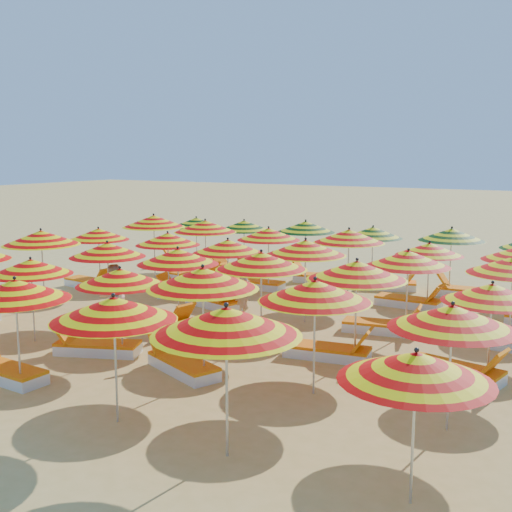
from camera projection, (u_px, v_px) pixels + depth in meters
The scene contains 52 objects.
ground at pixel (245, 325), 15.30m from camera, with size 120.00×120.00×0.00m, color tan.
umbrella_2 at pixel (15, 290), 10.95m from camera, with size 2.43×2.43×1.99m.
umbrella_3 at pixel (114, 309), 9.53m from camera, with size 1.96×1.96×2.02m.
umbrella_4 at pixel (226, 321), 8.41m from camera, with size 2.14×2.14×2.14m.
umbrella_5 at pixel (416, 367), 7.27m from camera, with size 1.99×1.99×1.90m.
umbrella_7 at pixel (31, 267), 13.73m from camera, with size 2.11×2.11×1.87m.
umbrella_8 at pixel (120, 277), 12.68m from camera, with size 2.05×2.05×1.86m.
umbrella_9 at pixel (203, 278), 11.33m from camera, with size 2.06×2.06×2.13m.
umbrella_10 at pixel (315, 291), 10.68m from camera, with size 2.01×2.01×2.04m.
umbrella_11 at pixel (452, 317), 9.25m from camera, with size 2.00×2.00×1.96m.
umbrella_12 at pixel (41, 238), 16.72m from camera, with size 2.01×2.01×2.13m.
umbrella_13 at pixel (107, 250), 15.61m from camera, with size 2.45×2.45×1.96m.
umbrella_14 at pixel (178, 257), 14.53m from camera, with size 1.89×1.89×1.98m.
umbrella_15 at pixel (261, 261), 13.46m from camera, with size 2.54×2.54×2.07m.
umbrella_16 at pixel (357, 270), 12.36m from camera, with size 2.58×2.58×2.08m.
umbrella_17 at pixel (492, 293), 11.23m from camera, with size 1.81×1.81×1.86m.
umbrella_18 at pixel (98, 234), 18.90m from camera, with size 2.39×2.39×1.92m.
umbrella_19 at pixel (168, 239), 17.85m from camera, with size 2.36×2.36×1.91m.
umbrella_20 at pixel (228, 246), 16.42m from camera, with size 1.98×1.98×1.92m.
umbrella_21 at pixel (306, 248), 15.28m from camera, with size 2.05×2.05×2.08m.
umbrella_22 at pixel (408, 259), 14.18m from camera, with size 2.08×2.08×1.99m.
umbrella_24 at pixel (154, 221), 20.58m from camera, with size 2.44×2.44×2.14m.
umbrella_25 at pixel (205, 226), 19.81m from camera, with size 1.94×1.94×2.06m.
umbrella_26 at pixel (269, 234), 18.65m from camera, with size 2.44×2.44×1.96m.
umbrella_27 at pixel (349, 236), 17.41m from camera, with size 2.35×2.35×2.07m.
umbrella_28 at pixel (429, 249), 16.42m from camera, with size 1.83×1.83×1.84m.
umbrella_30 at pixel (196, 222), 22.62m from camera, with size 1.80×1.80×1.85m.
umbrella_31 at pixel (244, 226), 21.39m from camera, with size 2.32×2.32×1.88m.
umbrella_32 at pixel (306, 227), 20.32m from camera, with size 2.35×2.35×1.98m.
umbrella_33 at pixel (373, 232), 19.41m from camera, with size 2.32×2.32×1.90m.
umbrella_34 at pixel (452, 235), 18.24m from camera, with size 2.28×2.28×2.00m.
lounger_1 at pixel (4, 371), 11.62m from camera, with size 1.76×0.67×0.69m.
lounger_3 at pixel (96, 347), 13.09m from camera, with size 1.82×1.18×0.69m.
lounger_4 at pixel (182, 364), 12.02m from camera, with size 1.82×1.19×0.69m.
lounger_5 at pixel (164, 321), 15.09m from camera, with size 1.81×0.88×0.69m.
lounger_6 at pixel (329, 351), 12.80m from camera, with size 1.80×0.84×0.69m.
lounger_7 at pixel (458, 371), 11.64m from camera, with size 1.81×0.89×0.69m.
lounger_8 at pixel (91, 283), 19.49m from camera, with size 1.78×0.75×0.69m.
lounger_9 at pixel (187, 294), 18.01m from camera, with size 1.81×0.89×0.69m.
lounger_10 at pixel (215, 302), 17.03m from camera, with size 1.82×1.01×0.69m.
lounger_11 at pixel (383, 326), 14.62m from camera, with size 1.81×0.88×0.69m.
lounger_13 at pixel (195, 277), 20.40m from camera, with size 1.75×0.65×0.69m.
lounger_14 at pixel (255, 283), 19.39m from camera, with size 1.76×0.67×0.69m.
lounger_15 at pixel (410, 302), 17.04m from camera, with size 1.75×0.64×0.69m.
lounger_17 at pixel (186, 261), 23.29m from camera, with size 1.83×1.07×0.69m.
lounger_18 at pixel (232, 267), 22.07m from camera, with size 1.81×0.91×0.69m.
lounger_19 at pixel (319, 277), 20.32m from camera, with size 1.82×0.98×0.69m.
lounger_20 at pixel (389, 284), 19.24m from camera, with size 1.83×1.08×0.69m.
lounger_21 at pixel (467, 292), 18.25m from camera, with size 1.78×0.73×0.69m.
lounger_22 at pixel (510, 296), 17.64m from camera, with size 1.83×1.07×0.69m.
beachgoer_b at pixel (113, 295), 15.12m from camera, with size 0.72×0.56×1.48m, color tan.
beachgoer_a at pixel (243, 286), 15.97m from camera, with size 0.56×0.37×1.55m, color tan.
Camera 1 is at (7.69, -12.69, 4.08)m, focal length 45.00 mm.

